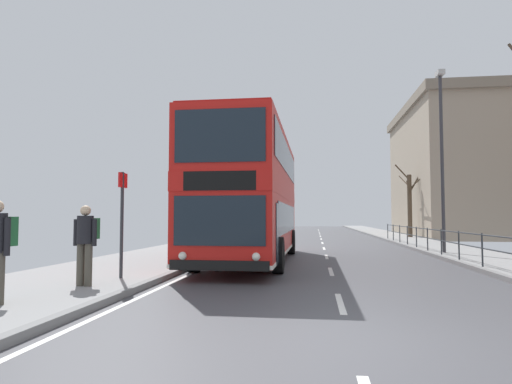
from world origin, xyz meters
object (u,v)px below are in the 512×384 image
(bus_stop_sign_near, at_px, (122,212))
(bare_tree_far_00, at_px, (410,202))
(background_building_01, at_px, (486,186))
(street_lamp_far_side, at_px, (442,146))
(double_decker_bus_main, at_px, (252,196))
(background_building_02, at_px, (485,170))
(pedestrian_with_backpack, at_px, (86,238))

(bus_stop_sign_near, relative_size, bare_tree_far_00, 0.47)
(bus_stop_sign_near, bearing_deg, background_building_01, 60.14)
(street_lamp_far_side, distance_m, background_building_01, 33.66)
(bus_stop_sign_near, distance_m, bare_tree_far_00, 26.30)
(bare_tree_far_00, distance_m, background_building_01, 20.14)
(double_decker_bus_main, bearing_deg, bare_tree_far_00, 62.78)
(background_building_01, bearing_deg, background_building_02, -110.09)
(pedestrian_with_backpack, xyz_separation_m, street_lamp_far_side, (10.19, 10.26, 3.43))
(double_decker_bus_main, relative_size, background_building_02, 0.69)
(background_building_02, bearing_deg, bare_tree_far_00, -148.77)
(pedestrian_with_backpack, distance_m, bus_stop_sign_near, 1.40)
(pedestrian_with_backpack, bearing_deg, bare_tree_far_00, 64.43)
(bare_tree_far_00, height_order, background_building_01, background_building_01)
(pedestrian_with_backpack, relative_size, background_building_02, 0.11)
(bus_stop_sign_near, relative_size, background_building_01, 0.16)
(double_decker_bus_main, relative_size, street_lamp_far_side, 1.43)
(double_decker_bus_main, distance_m, bare_tree_far_00, 20.23)
(street_lamp_far_side, relative_size, bare_tree_far_00, 1.42)
(street_lamp_far_side, distance_m, bare_tree_far_00, 14.76)
(street_lamp_far_side, xyz_separation_m, background_building_02, (8.53, 18.70, 0.86))
(double_decker_bus_main, xyz_separation_m, bare_tree_far_00, (9.25, 17.98, 0.35))
(double_decker_bus_main, height_order, background_building_01, background_building_01)
(double_decker_bus_main, bearing_deg, background_building_02, 53.98)
(double_decker_bus_main, bearing_deg, pedestrian_with_backpack, -110.98)
(double_decker_bus_main, xyz_separation_m, bus_stop_sign_near, (-2.39, -5.58, -0.65))
(pedestrian_with_backpack, relative_size, street_lamp_far_side, 0.22)
(double_decker_bus_main, xyz_separation_m, background_building_02, (16.09, 22.13, 3.07))
(double_decker_bus_main, height_order, bus_stop_sign_near, double_decker_bus_main)
(double_decker_bus_main, relative_size, bare_tree_far_00, 2.02)
(pedestrian_with_backpack, relative_size, bare_tree_far_00, 0.32)
(bus_stop_sign_near, bearing_deg, street_lamp_far_side, 42.16)
(street_lamp_far_side, height_order, background_building_01, background_building_01)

